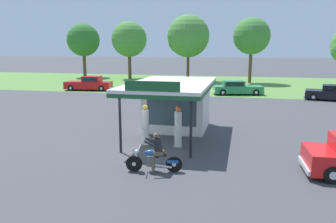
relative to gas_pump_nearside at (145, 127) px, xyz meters
The scene contains 15 objects.
ground_plane 1.08m from the gas_pump_nearside, 98.88° to the right, with size 300.00×300.00×0.00m, color #424247.
grass_verge_strip 29.53m from the gas_pump_nearside, 90.15° to the left, with size 120.00×24.00×0.01m, color #56843D.
service_station_kiosk 3.63m from the gas_pump_nearside, 76.62° to the left, with size 4.18×7.53×3.40m.
gas_pump_nearside is the anchor object (origin of this frame).
gas_pump_offside 1.64m from the gas_pump_nearside, ahead, with size 0.44×0.44×2.07m.
motorcycle_with_rider 3.52m from the gas_pump_nearside, 67.13° to the right, with size 2.19×0.73×1.58m.
parked_car_back_row_left 19.98m from the gas_pump_nearside, 78.46° to the left, with size 5.36×2.78×1.43m.
parked_car_back_row_far_right 21.75m from the gas_pump_nearside, 54.28° to the left, with size 5.07×2.81×1.42m.
parked_car_back_row_right 23.13m from the gas_pump_nearside, 122.89° to the left, with size 5.57×2.49×1.60m.
parked_car_back_row_centre_left 17.30m from the gas_pump_nearside, 105.17° to the left, with size 5.55×2.94×1.57m.
bystander_admiring_sedan 12.65m from the gas_pump_nearside, 88.35° to the left, with size 0.34×0.34×1.49m.
tree_oak_distant_spare 41.01m from the gas_pump_nearside, 120.93° to the left, with size 5.25×5.25×8.63m.
tree_oak_far_left 32.47m from the gas_pump_nearside, 80.35° to the left, with size 4.93×4.93×8.78m.
tree_oak_left 33.24m from the gas_pump_nearside, 96.23° to the left, with size 6.03×6.03×9.42m.
tree_oak_far_right 36.83m from the gas_pump_nearside, 110.43° to the left, with size 5.42×5.42×8.77m.
Camera 1 is at (4.67, -14.57, 4.80)m, focal length 35.18 mm.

